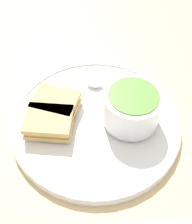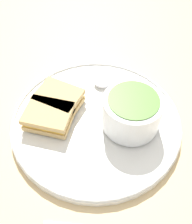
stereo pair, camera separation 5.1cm
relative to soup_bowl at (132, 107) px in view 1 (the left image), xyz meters
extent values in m
plane|color=#D1B27F|center=(0.04, 0.06, -0.05)|extent=(2.40, 2.40, 0.00)
cylinder|color=white|center=(0.04, 0.06, -0.05)|extent=(0.34, 0.34, 0.01)
torus|color=white|center=(0.04, 0.06, -0.04)|extent=(0.34, 0.34, 0.01)
cylinder|color=white|center=(0.00, 0.00, -0.03)|extent=(0.06, 0.06, 0.01)
cylinder|color=white|center=(0.00, 0.00, 0.00)|extent=(0.11, 0.11, 0.07)
cylinder|color=#568938|center=(0.00, 0.00, 0.03)|extent=(0.09, 0.09, 0.01)
cube|color=silver|center=(0.08, -0.02, -0.03)|extent=(0.07, 0.06, 0.00)
ellipsoid|color=silver|center=(0.12, 0.01, -0.03)|extent=(0.04, 0.04, 0.01)
cube|color=tan|center=(0.10, 0.11, -0.03)|extent=(0.11, 0.11, 0.01)
cube|color=gold|center=(0.10, 0.11, -0.02)|extent=(0.10, 0.10, 0.01)
cube|color=tan|center=(0.10, 0.11, -0.01)|extent=(0.11, 0.11, 0.01)
cube|color=tan|center=(0.07, 0.14, -0.03)|extent=(0.11, 0.11, 0.01)
cube|color=gold|center=(0.07, 0.14, -0.02)|extent=(0.10, 0.10, 0.01)
cube|color=tan|center=(0.07, 0.14, -0.01)|extent=(0.11, 0.11, 0.01)
camera|label=1|loc=(-0.23, 0.23, 0.38)|focal=42.00mm
camera|label=2|loc=(-0.26, 0.18, 0.38)|focal=42.00mm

